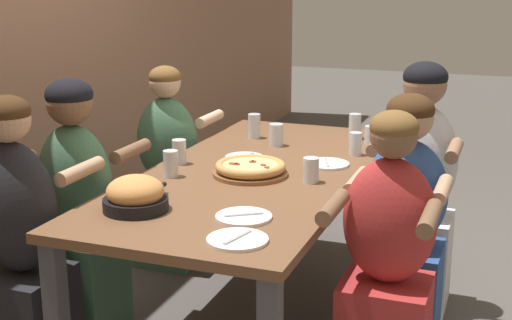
{
  "coord_description": "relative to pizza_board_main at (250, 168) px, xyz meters",
  "views": [
    {
      "loc": [
        -3.0,
        -1.12,
        1.66
      ],
      "look_at": [
        0.0,
        0.0,
        0.8
      ],
      "focal_mm": 50.0,
      "sensor_mm": 36.0,
      "label": 1
    }
  ],
  "objects": [
    {
      "name": "diner_far_midleft",
      "position": [
        -0.34,
        0.71,
        -0.22
      ],
      "size": [
        0.51,
        0.4,
        1.2
      ],
      "rotation": [
        0.0,
        0.0,
        -1.57
      ],
      "color": "#477556",
      "rests_on": "ground"
    },
    {
      "name": "empty_plate_a",
      "position": [
        0.27,
        0.13,
        -0.03
      ],
      "size": [
        0.19,
        0.19,
        0.02
      ],
      "color": "white",
      "rests_on": "dining_table"
    },
    {
      "name": "dining_table",
      "position": [
        0.09,
        0.01,
        -0.11
      ],
      "size": [
        2.12,
        0.96,
        0.75
      ],
      "color": "brown",
      "rests_on": "ground"
    },
    {
      "name": "empty_plate_d",
      "position": [
        -0.78,
        -0.25,
        -0.03
      ],
      "size": [
        0.22,
        0.22,
        0.02
      ],
      "color": "white",
      "rests_on": "dining_table"
    },
    {
      "name": "empty_plate_c",
      "position": [
        -0.55,
        -0.18,
        -0.03
      ],
      "size": [
        0.22,
        0.22,
        0.02
      ],
      "color": "white",
      "rests_on": "dining_table"
    },
    {
      "name": "ground_plane",
      "position": [
        0.09,
        0.01,
        -0.78
      ],
      "size": [
        18.0,
        18.0,
        0.0
      ],
      "primitive_type": "plane",
      "color": "#514C47",
      "rests_on": "ground"
    },
    {
      "name": "drinking_glass_c",
      "position": [
        -0.01,
        -0.29,
        0.02
      ],
      "size": [
        0.07,
        0.07,
        0.11
      ],
      "color": "silver",
      "rests_on": "dining_table"
    },
    {
      "name": "pizza_board_main",
      "position": [
        0.0,
        0.0,
        0.0
      ],
      "size": [
        0.34,
        0.34,
        0.06
      ],
      "color": "brown",
      "rests_on": "dining_table"
    },
    {
      "name": "drinking_glass_d",
      "position": [
        0.58,
        0.07,
        0.02
      ],
      "size": [
        0.08,
        0.08,
        0.12
      ],
      "color": "silver",
      "rests_on": "dining_table"
    },
    {
      "name": "drinking_glass_b",
      "position": [
        0.89,
        -0.28,
        0.03
      ],
      "size": [
        0.07,
        0.07,
        0.14
      ],
      "color": "silver",
      "rests_on": "dining_table"
    },
    {
      "name": "diner_near_midleft",
      "position": [
        -0.34,
        -0.7,
        -0.25
      ],
      "size": [
        0.51,
        0.4,
        1.16
      ],
      "rotation": [
        0.0,
        0.0,
        1.57
      ],
      "color": "#B22D2D",
      "rests_on": "ground"
    },
    {
      "name": "drinking_glass_f",
      "position": [
        0.07,
        0.39,
        0.02
      ],
      "size": [
        0.07,
        0.07,
        0.12
      ],
      "color": "silver",
      "rests_on": "dining_table"
    },
    {
      "name": "skillet_bowl",
      "position": [
        -0.61,
        0.25,
        0.03
      ],
      "size": [
        0.37,
        0.26,
        0.14
      ],
      "color": "black",
      "rests_on": "dining_table"
    },
    {
      "name": "empty_plate_b",
      "position": [
        0.29,
        -0.28,
        -0.03
      ],
      "size": [
        0.22,
        0.22,
        0.02
      ],
      "color": "white",
      "rests_on": "dining_table"
    },
    {
      "name": "cocktail_glass_blue",
      "position": [
        0.79,
        -0.39,
        0.01
      ],
      "size": [
        0.07,
        0.07,
        0.12
      ],
      "color": "silver",
      "rests_on": "dining_table"
    },
    {
      "name": "drinking_glass_g",
      "position": [
        0.71,
        0.25,
        0.03
      ],
      "size": [
        0.07,
        0.07,
        0.14
      ],
      "color": "silver",
      "rests_on": "dining_table"
    },
    {
      "name": "diner_near_center",
      "position": [
        0.06,
        -0.7,
        -0.24
      ],
      "size": [
        0.51,
        0.4,
        1.16
      ],
      "rotation": [
        0.0,
        0.0,
        1.57
      ],
      "color": "#2D5193",
      "rests_on": "ground"
    },
    {
      "name": "drinking_glass_e",
      "position": [
        0.53,
        -0.37,
        0.02
      ],
      "size": [
        0.06,
        0.06,
        0.12
      ],
      "color": "silver",
      "rests_on": "dining_table"
    },
    {
      "name": "diner_near_midright",
      "position": [
        0.49,
        -0.7,
        -0.2
      ],
      "size": [
        0.51,
        0.4,
        1.24
      ],
      "rotation": [
        0.0,
        0.0,
        1.57
      ],
      "color": "silver",
      "rests_on": "ground"
    },
    {
      "name": "diner_far_midright",
      "position": [
        0.55,
        0.71,
        -0.26
      ],
      "size": [
        0.51,
        0.4,
        1.15
      ],
      "rotation": [
        0.0,
        0.0,
        -1.57
      ],
      "color": "#477556",
      "rests_on": "ground"
    },
    {
      "name": "drinking_glass_a",
      "position": [
        -0.14,
        0.33,
        0.03
      ],
      "size": [
        0.07,
        0.07,
        0.12
      ],
      "color": "silver",
      "rests_on": "dining_table"
    },
    {
      "name": "diner_far_left",
      "position": [
        -0.75,
        0.71,
        -0.24
      ],
      "size": [
        0.51,
        0.4,
        1.2
      ],
      "rotation": [
        0.0,
        0.0,
        -1.57
      ],
      "color": "#232328",
      "rests_on": "ground"
    }
  ]
}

